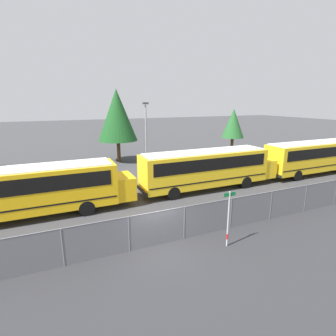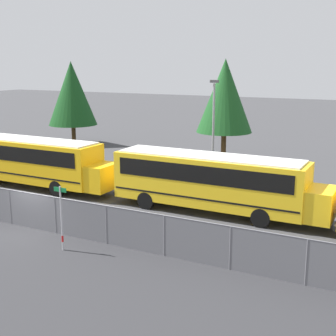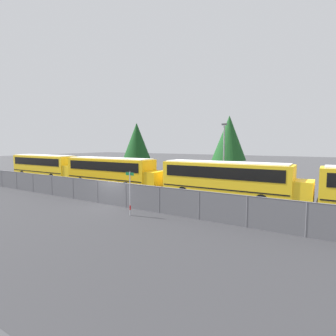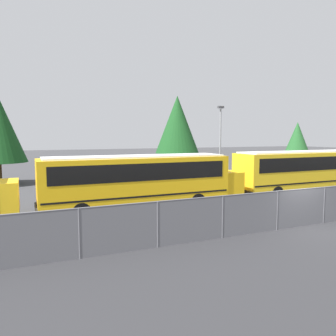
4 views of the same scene
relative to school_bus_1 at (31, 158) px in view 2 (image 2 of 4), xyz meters
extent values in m
plane|color=#38383A|center=(6.16, -6.46, -2.00)|extent=(200.00, 200.00, 0.00)
cube|color=#9EA0A5|center=(6.16, -6.46, -1.05)|extent=(64.87, 0.03, 1.90)
cube|color=slate|center=(6.16, -6.47, -1.05)|extent=(64.87, 0.01, 1.90)
cylinder|color=slate|center=(6.16, -6.46, -0.10)|extent=(64.87, 0.05, 0.05)
cylinder|color=slate|center=(4.62, -6.46, -1.05)|extent=(0.07, 0.07, 1.90)
cylinder|color=slate|center=(7.71, -6.46, -1.05)|extent=(0.07, 0.07, 1.90)
cylinder|color=slate|center=(10.80, -6.46, -1.05)|extent=(0.07, 0.07, 1.90)
cylinder|color=slate|center=(13.88, -6.46, -1.05)|extent=(0.07, 0.07, 1.90)
cylinder|color=slate|center=(16.97, -6.46, -1.05)|extent=(0.07, 0.07, 1.90)
cylinder|color=slate|center=(20.06, -6.46, -1.05)|extent=(0.07, 0.07, 1.90)
cube|color=yellow|center=(-0.28, 0.00, -0.11)|extent=(11.19, 2.53, 2.75)
cube|color=black|center=(-0.28, 0.00, 0.50)|extent=(10.30, 2.57, 0.99)
cube|color=black|center=(-0.28, 0.00, -0.88)|extent=(10.97, 2.56, 0.10)
cube|color=yellow|center=(5.99, 0.00, -0.66)|extent=(1.34, 2.33, 1.65)
cube|color=silver|center=(-0.28, 0.00, 1.31)|extent=(10.63, 2.27, 0.10)
cylinder|color=black|center=(3.19, 1.14, -1.48)|extent=(1.03, 0.28, 1.03)
cylinder|color=black|center=(3.19, -1.14, -1.48)|extent=(1.03, 0.28, 1.03)
cylinder|color=black|center=(-3.75, 1.14, -1.48)|extent=(1.03, 0.28, 1.03)
cube|color=yellow|center=(13.15, 0.32, -0.11)|extent=(11.19, 2.53, 2.75)
cube|color=black|center=(13.15, 0.32, 0.50)|extent=(10.30, 2.57, 0.99)
cube|color=black|center=(13.15, 0.32, -0.88)|extent=(10.97, 2.56, 0.10)
cube|color=yellow|center=(19.41, 0.32, -0.66)|extent=(1.34, 2.33, 1.65)
cube|color=black|center=(7.50, 0.32, -1.33)|extent=(0.12, 2.53, 0.24)
cube|color=silver|center=(13.15, 0.32, 1.31)|extent=(10.63, 2.27, 0.10)
cylinder|color=black|center=(16.62, 1.46, -1.48)|extent=(1.03, 0.28, 1.03)
cylinder|color=black|center=(16.62, -0.83, -1.48)|extent=(1.03, 0.28, 1.03)
cylinder|color=black|center=(9.68, 1.46, -1.48)|extent=(1.03, 0.28, 1.03)
cylinder|color=black|center=(9.68, -0.83, -1.48)|extent=(1.03, 0.28, 1.03)
cylinder|color=#B7B7BC|center=(9.43, -8.01, -0.48)|extent=(0.08, 0.08, 3.03)
cylinder|color=red|center=(9.43, -8.01, -1.45)|extent=(0.09, 0.09, 0.30)
cube|color=#147238|center=(9.43, -8.01, 0.88)|extent=(0.70, 0.02, 0.20)
cylinder|color=gray|center=(10.44, 7.69, 1.51)|extent=(0.16, 0.16, 7.02)
cube|color=#47474C|center=(10.44, 7.69, 5.18)|extent=(0.60, 0.24, 0.20)
cylinder|color=#51381E|center=(8.92, 13.91, -0.67)|extent=(0.44, 0.44, 2.66)
cone|color=#194C1E|center=(8.92, 13.91, 3.75)|extent=(4.75, 4.75, 6.18)
cylinder|color=#51381E|center=(-8.60, 15.42, -0.96)|extent=(0.44, 0.44, 2.08)
cone|color=#144219|center=(-8.60, 15.42, 3.38)|extent=(5.07, 5.07, 6.59)
camera|label=1|loc=(1.66, -18.07, 5.41)|focal=28.00mm
camera|label=2|loc=(23.04, -23.71, 6.39)|focal=50.00mm
camera|label=3|loc=(20.95, -21.68, 2.91)|focal=28.00mm
camera|label=4|loc=(-6.36, -18.46, 2.52)|focal=35.00mm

